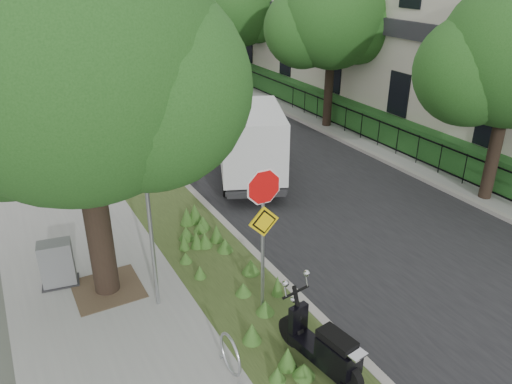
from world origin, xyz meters
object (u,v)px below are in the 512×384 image
sign_assembly (263,214)px  box_truck (249,139)px  scooter_far (328,353)px  utility_cabinet (57,264)px

sign_assembly → box_truck: (3.01, 6.24, -0.97)m
scooter_far → utility_cabinet: 6.09m
sign_assembly → scooter_far: 2.67m
box_truck → utility_cabinet: (-6.46, -3.32, -0.75)m
sign_assembly → box_truck: 6.99m
sign_assembly → scooter_far: size_ratio=1.63×
sign_assembly → box_truck: bearing=64.3°
scooter_far → utility_cabinet: (-3.58, 4.93, 0.04)m
sign_assembly → utility_cabinet: (-3.45, 2.92, -1.71)m
sign_assembly → box_truck: size_ratio=0.65×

